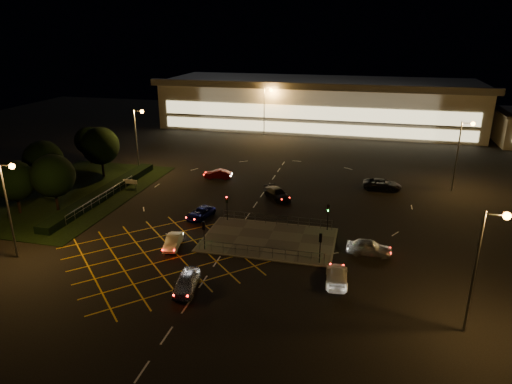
% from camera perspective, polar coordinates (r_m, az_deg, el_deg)
% --- Properties ---
extents(ground, '(180.00, 180.00, 0.00)m').
position_cam_1_polar(ground, '(52.59, -0.07, -4.87)').
color(ground, black).
rests_on(ground, ground).
extents(pedestrian_island, '(14.00, 9.00, 0.12)m').
position_cam_1_polar(pedestrian_island, '(50.40, 1.60, -5.96)').
color(pedestrian_island, '#4C4944').
rests_on(pedestrian_island, ground).
extents(grass_verge, '(18.00, 30.00, 0.08)m').
position_cam_1_polar(grass_verge, '(69.17, -21.91, -0.14)').
color(grass_verge, black).
rests_on(grass_verge, ground).
extents(hedge, '(2.00, 26.00, 1.00)m').
position_cam_1_polar(hedge, '(66.29, -18.43, -0.13)').
color(hedge, black).
rests_on(hedge, ground).
extents(supermarket, '(72.00, 26.50, 10.50)m').
position_cam_1_polar(supermarket, '(110.20, 7.85, 10.96)').
color(supermarket, beige).
rests_on(supermarket, ground).
extents(streetlight_sw, '(1.78, 0.56, 10.03)m').
position_cam_1_polar(streetlight_sw, '(50.13, -28.44, -0.57)').
color(streetlight_sw, slate).
rests_on(streetlight_sw, ground).
extents(streetlight_se, '(1.78, 0.56, 10.03)m').
position_cam_1_polar(streetlight_se, '(36.96, 26.61, -7.11)').
color(streetlight_se, slate).
rests_on(streetlight_se, ground).
extents(streetlight_nw, '(1.78, 0.56, 10.03)m').
position_cam_1_polar(streetlight_nw, '(74.91, -14.52, 7.33)').
color(streetlight_nw, slate).
rests_on(streetlight_nw, ground).
extents(streetlight_ne, '(1.78, 0.56, 10.03)m').
position_cam_1_polar(streetlight_ne, '(69.35, 24.33, 5.22)').
color(streetlight_ne, slate).
rests_on(streetlight_ne, ground).
extents(streetlight_far_left, '(1.78, 0.56, 10.03)m').
position_cam_1_polar(streetlight_far_left, '(97.91, 1.28, 10.78)').
color(streetlight_far_left, slate).
rests_on(streetlight_far_left, ground).
extents(streetlight_far_right, '(1.78, 0.56, 10.03)m').
position_cam_1_polar(streetlight_far_right, '(99.41, 24.99, 9.10)').
color(streetlight_far_right, slate).
rests_on(streetlight_far_right, ground).
extents(signal_sw, '(0.28, 0.30, 3.15)m').
position_cam_1_polar(signal_sw, '(47.49, -6.53, -4.70)').
color(signal_sw, black).
rests_on(signal_sw, pedestrian_island).
extents(signal_se, '(0.28, 0.30, 3.15)m').
position_cam_1_polar(signal_se, '(45.03, 8.05, -6.21)').
color(signal_se, black).
rests_on(signal_se, pedestrian_island).
extents(signal_nw, '(0.28, 0.30, 3.15)m').
position_cam_1_polar(signal_nw, '(54.45, -3.65, -1.32)').
color(signal_nw, black).
rests_on(signal_nw, pedestrian_island).
extents(signal_ne, '(0.28, 0.30, 3.15)m').
position_cam_1_polar(signal_ne, '(52.31, 9.01, -2.45)').
color(signal_ne, black).
rests_on(signal_ne, pedestrian_island).
extents(tree_a, '(5.04, 5.04, 6.86)m').
position_cam_1_polar(tree_a, '(63.27, -27.97, 1.26)').
color(tree_a, black).
rests_on(tree_a, ground).
extents(tree_b, '(5.40, 5.40, 7.35)m').
position_cam_1_polar(tree_b, '(70.26, -25.05, 3.66)').
color(tree_b, black).
rests_on(tree_b, ground).
extents(tree_c, '(5.76, 5.76, 7.84)m').
position_cam_1_polar(tree_c, '(74.13, -18.89, 5.49)').
color(tree_c, black).
rests_on(tree_c, ground).
extents(tree_d, '(4.68, 4.68, 6.37)m').
position_cam_1_polar(tree_d, '(82.45, -20.18, 6.04)').
color(tree_d, black).
rests_on(tree_d, ground).
extents(tree_e, '(5.40, 5.40, 7.35)m').
position_cam_1_polar(tree_e, '(62.11, -24.06, 1.86)').
color(tree_e, black).
rests_on(tree_e, ground).
extents(car_near_silver, '(2.49, 4.81, 1.56)m').
position_cam_1_polar(car_near_silver, '(41.66, -8.70, -11.03)').
color(car_near_silver, '#B4B6BC').
rests_on(car_near_silver, ground).
extents(car_queue_white, '(2.05, 4.11, 1.29)m').
position_cam_1_polar(car_queue_white, '(49.39, -10.32, -6.11)').
color(car_queue_white, white).
rests_on(car_queue_white, ground).
extents(car_left_blue, '(3.03, 4.75, 1.22)m').
position_cam_1_polar(car_left_blue, '(56.29, -6.98, -2.63)').
color(car_left_blue, '#0C0E4A').
rests_on(car_left_blue, ground).
extents(car_far_dkgrey, '(4.84, 5.07, 1.45)m').
position_cam_1_polar(car_far_dkgrey, '(62.09, 2.70, -0.21)').
color(car_far_dkgrey, black).
rests_on(car_far_dkgrey, ground).
extents(car_right_silver, '(4.62, 1.88, 1.57)m').
position_cam_1_polar(car_right_silver, '(48.48, 13.96, -6.73)').
color(car_right_silver, '#B8BCC0').
rests_on(car_right_silver, ground).
extents(car_circ_red, '(4.33, 1.94, 1.38)m').
position_cam_1_polar(car_circ_red, '(70.70, -4.77, 2.24)').
color(car_circ_red, maroon).
rests_on(car_circ_red, ground).
extents(car_east_grey, '(5.52, 2.72, 1.51)m').
position_cam_1_polar(car_east_grey, '(68.06, 15.51, 0.92)').
color(car_east_grey, black).
rests_on(car_east_grey, ground).
extents(car_approach_white, '(2.33, 4.99, 1.41)m').
position_cam_1_polar(car_approach_white, '(42.88, 10.07, -10.26)').
color(car_approach_white, silver).
rests_on(car_approach_white, ground).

